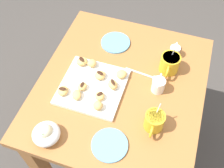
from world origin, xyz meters
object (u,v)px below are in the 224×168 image
coffee_mug_mustard_right (154,121)px  beignet_8 (92,63)px  beignet_4 (98,106)px  saucer_sky_right (110,145)px  cream_pitcher_white (158,85)px  pastry_plate_square (92,87)px  beignet_1 (82,61)px  coffee_mug_mustard_left (170,63)px  chocolate_sauce_pitcher (175,51)px  saucer_sky_left (115,43)px  beignet_3 (100,75)px  beignet_2 (122,74)px  ice_cream_bowl (46,133)px  beignet_7 (77,95)px  beignet_5 (113,85)px  beignet_9 (100,96)px  beignet_6 (82,87)px  beignet_0 (63,91)px  dining_table (120,101)px

coffee_mug_mustard_right → beignet_8: coffee_mug_mustard_right is taller
beignet_4 → saucer_sky_right: bearing=35.3°
cream_pitcher_white → pastry_plate_square: bearing=-73.9°
cream_pitcher_white → beignet_1: size_ratio=1.88×
coffee_mug_mustard_left → saucer_sky_right: (0.47, -0.15, -0.04)m
chocolate_sauce_pitcher → beignet_4: 0.50m
saucer_sky_left → beignet_3: size_ratio=2.87×
cream_pitcher_white → beignet_2: (-0.01, -0.18, -0.01)m
ice_cream_bowl → beignet_7: size_ratio=2.12×
beignet_5 → beignet_7: bearing=-53.3°
pastry_plate_square → beignet_9: bearing=47.0°
pastry_plate_square → saucer_sky_right: pastry_plate_square is taller
chocolate_sauce_pitcher → saucer_sky_left: (0.02, -0.31, -0.03)m
ice_cream_bowl → beignet_6: bearing=169.0°
beignet_1 → beignet_5: size_ratio=1.03×
beignet_1 → beignet_2: size_ratio=1.07×
coffee_mug_mustard_left → beignet_0: bearing=-55.3°
coffee_mug_mustard_right → saucer_sky_right: coffee_mug_mustard_right is taller
pastry_plate_square → beignet_3: beignet_3 is taller
beignet_1 → beignet_3: size_ratio=1.03×
chocolate_sauce_pitcher → beignet_6: size_ratio=1.99×
ice_cream_bowl → saucer_sky_right: (-0.05, 0.26, -0.03)m
cream_pitcher_white → beignet_8: size_ratio=2.36×
beignet_7 → beignet_4: bearing=77.1°
beignet_9 → saucer_sky_right: bearing=29.7°
coffee_mug_mustard_right → beignet_7: coffee_mug_mustard_right is taller
dining_table → beignet_4: size_ratio=18.93×
beignet_1 → saucer_sky_left: bearing=151.2°
ice_cream_bowl → beignet_4: ice_cream_bowl is taller
ice_cream_bowl → beignet_9: ice_cream_bowl is taller
beignet_4 → beignet_7: (-0.03, -0.11, -0.00)m
beignet_1 → beignet_8: size_ratio=1.26×
saucer_sky_left → beignet_3: bearing=0.9°
beignet_5 → beignet_8: bearing=-123.6°
ice_cream_bowl → dining_table: bearing=149.2°
beignet_4 → cream_pitcher_white: bearing=129.9°
saucer_sky_right → beignet_2: bearing=-170.8°
beignet_4 → beignet_0: bearing=-98.3°
pastry_plate_square → ice_cream_bowl: ice_cream_bowl is taller
beignet_0 → beignet_1: size_ratio=0.97×
coffee_mug_mustard_right → ice_cream_bowl: bearing=-65.2°
chocolate_sauce_pitcher → saucer_sky_right: (0.57, -0.16, -0.03)m
cream_pitcher_white → beignet_7: (0.16, -0.34, -0.01)m
cream_pitcher_white → chocolate_sauce_pitcher: size_ratio=1.14×
dining_table → cream_pitcher_white: cream_pitcher_white is taller
pastry_plate_square → beignet_5: beignet_5 is taller
beignet_0 → coffee_mug_mustard_left: bearing=124.7°
beignet_0 → coffee_mug_mustard_right: bearing=86.1°
beignet_8 → saucer_sky_right: bearing=30.3°
beignet_5 → beignet_6: bearing=-68.3°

